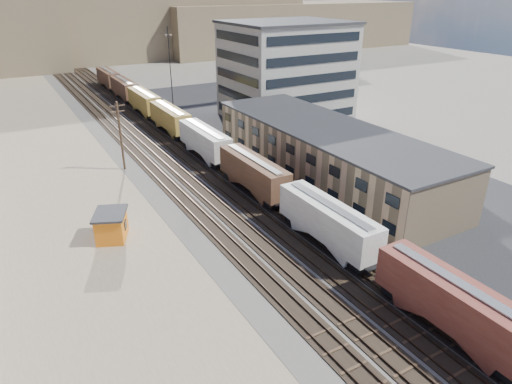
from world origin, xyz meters
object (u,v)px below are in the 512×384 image
utility_pole_north (120,134)px  parked_car_blue (322,129)px  freight_train (186,128)px  maintenance_shed (111,225)px

utility_pole_north → parked_car_blue: (35.72, -0.38, -4.47)m
freight_train → utility_pole_north: 14.07m
freight_train → parked_car_blue: (23.42, -6.74, -1.97)m
maintenance_shed → utility_pole_north: bearing=71.3°
maintenance_shed → parked_car_blue: (42.22, 18.82, -0.72)m
utility_pole_north → freight_train: bearing=27.4°
freight_train → utility_pole_north: utility_pole_north is taller
freight_train → maintenance_shed: bearing=-126.3°
freight_train → utility_pole_north: (-12.30, -6.37, 2.50)m
freight_train → maintenance_shed: size_ratio=23.76×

